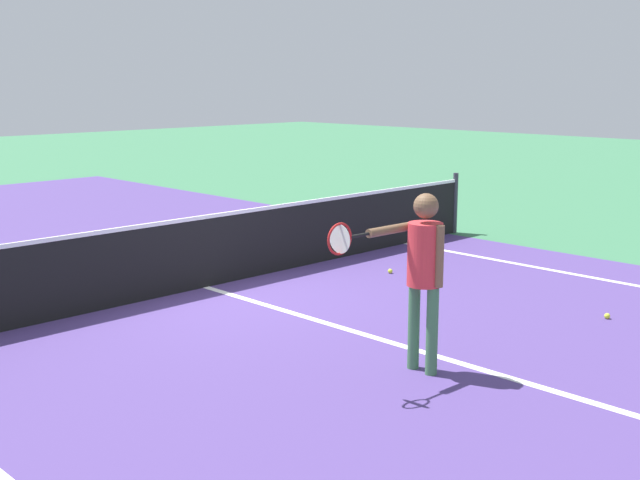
% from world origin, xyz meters
% --- Properties ---
extents(ground_plane, '(60.00, 60.00, 0.00)m').
position_xyz_m(ground_plane, '(0.00, 0.00, 0.00)').
color(ground_plane, '#38724C').
extents(court_surface_inbounds, '(10.62, 24.40, 0.00)m').
position_xyz_m(court_surface_inbounds, '(0.00, 0.00, 0.00)').
color(court_surface_inbounds, '#4C387A').
rests_on(court_surface_inbounds, ground_plane).
extents(line_center_service, '(0.10, 6.40, 0.01)m').
position_xyz_m(line_center_service, '(0.00, -3.20, 0.00)').
color(line_center_service, white).
rests_on(line_center_service, ground_plane).
extents(net, '(11.05, 0.09, 1.07)m').
position_xyz_m(net, '(0.00, 0.00, 0.49)').
color(net, '#33383D').
rests_on(net, ground_plane).
extents(player_near, '(1.21, 0.54, 1.68)m').
position_xyz_m(player_near, '(-0.46, -3.93, 1.05)').
color(player_near, '#3F7247').
rests_on(player_near, ground_plane).
extents(tennis_ball_mid_court, '(0.07, 0.07, 0.07)m').
position_xyz_m(tennis_ball_mid_court, '(2.41, -4.38, 0.03)').
color(tennis_ball_mid_court, '#CCE033').
rests_on(tennis_ball_mid_court, ground_plane).
extents(tennis_ball_near_net, '(0.07, 0.07, 0.07)m').
position_xyz_m(tennis_ball_near_net, '(2.32, -1.21, 0.03)').
color(tennis_ball_near_net, '#CCE033').
rests_on(tennis_ball_near_net, ground_plane).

